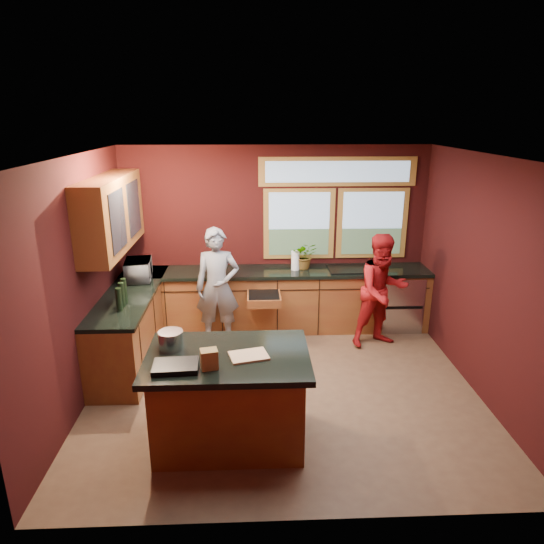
{
  "coord_description": "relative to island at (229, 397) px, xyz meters",
  "views": [
    {
      "loc": [
        -0.35,
        -5.07,
        3.11
      ],
      "look_at": [
        -0.12,
        0.4,
        1.32
      ],
      "focal_mm": 32.0,
      "sensor_mm": 36.0,
      "label": 1
    }
  ],
  "objects": [
    {
      "name": "island",
      "position": [
        0.0,
        0.0,
        0.0
      ],
      "size": [
        1.55,
        1.05,
        0.95
      ],
      "color": "maroon",
      "rests_on": "floor"
    },
    {
      "name": "potted_plant",
      "position": [
        1.01,
        2.7,
        0.65
      ],
      "size": [
        0.36,
        0.31,
        0.4
      ],
      "primitive_type": "imported",
      "color": "#999999",
      "rests_on": "back_counter"
    },
    {
      "name": "left_counter",
      "position": [
        -1.35,
        1.8,
        -0.01
      ],
      "size": [
        0.64,
        2.3,
        0.93
      ],
      "color": "maroon",
      "rests_on": "floor"
    },
    {
      "name": "floor",
      "position": [
        0.6,
        0.95,
        -0.48
      ],
      "size": [
        4.5,
        4.5,
        0.0
      ],
      "primitive_type": "plane",
      "color": "brown",
      "rests_on": "ground"
    },
    {
      "name": "stock_pot",
      "position": [
        -0.55,
        0.15,
        0.56
      ],
      "size": [
        0.24,
        0.24,
        0.18
      ],
      "primitive_type": "cylinder",
      "color": "#B5B5BA",
      "rests_on": "island"
    },
    {
      "name": "paper_towel",
      "position": [
        0.87,
        2.65,
        0.59
      ],
      "size": [
        0.12,
        0.12,
        0.28
      ],
      "primitive_type": "cylinder",
      "color": "white",
      "rests_on": "back_counter"
    },
    {
      "name": "room_shell",
      "position": [
        0.0,
        1.27,
        1.32
      ],
      "size": [
        4.52,
        4.02,
        2.71
      ],
      "color": "black",
      "rests_on": "ground"
    },
    {
      "name": "back_counter",
      "position": [
        0.8,
        2.64,
        -0.01
      ],
      "size": [
        4.5,
        0.64,
        0.93
      ],
      "color": "maroon",
      "rests_on": "floor"
    },
    {
      "name": "person_red",
      "position": [
        2.02,
        2.04,
        0.32
      ],
      "size": [
        0.92,
        0.81,
        1.6
      ],
      "primitive_type": "imported",
      "rotation": [
        0.0,
        0.0,
        0.3
      ],
      "color": "#9E1214",
      "rests_on": "floor"
    },
    {
      "name": "microwave",
      "position": [
        -1.32,
        2.28,
        0.59
      ],
      "size": [
        0.41,
        0.55,
        0.28
      ],
      "primitive_type": "imported",
      "rotation": [
        0.0,
        0.0,
        1.71
      ],
      "color": "#999999",
      "rests_on": "left_counter"
    },
    {
      "name": "black_tray",
      "position": [
        -0.45,
        -0.25,
        0.49
      ],
      "size": [
        0.41,
        0.3,
        0.05
      ],
      "primitive_type": "cube",
      "rotation": [
        0.0,
        0.0,
        0.05
      ],
      "color": "black",
      "rests_on": "island"
    },
    {
      "name": "person_grey",
      "position": [
        -0.24,
        2.2,
        0.36
      ],
      "size": [
        0.62,
        0.42,
        1.67
      ],
      "primitive_type": "imported",
      "rotation": [
        0.0,
        0.0,
        0.03
      ],
      "color": "slate",
      "rests_on": "floor"
    },
    {
      "name": "cutting_board",
      "position": [
        0.2,
        -0.05,
        0.48
      ],
      "size": [
        0.4,
        0.33,
        0.02
      ],
      "primitive_type": "cube",
      "rotation": [
        0.0,
        0.0,
        0.25
      ],
      "color": "tan",
      "rests_on": "island"
    },
    {
      "name": "paper_bag",
      "position": [
        -0.15,
        -0.25,
        0.56
      ],
      "size": [
        0.17,
        0.15,
        0.18
      ],
      "primitive_type": "cube",
      "rotation": [
        0.0,
        0.0,
        0.22
      ],
      "color": "brown",
      "rests_on": "island"
    }
  ]
}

